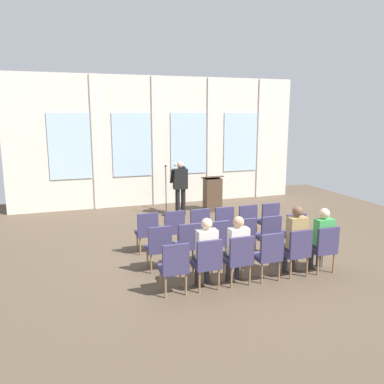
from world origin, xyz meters
TOP-DOWN VIEW (x-y plane):
  - ground_plane at (0.00, 0.00)m, footprint 14.05×14.05m
  - rear_partition at (0.04, 5.40)m, footprint 9.81×0.14m
  - speaker at (0.17, 3.69)m, footprint 0.51×0.69m
  - mic_stand at (-0.25, 3.81)m, footprint 0.28×0.28m
  - lectern at (1.30, 3.87)m, footprint 0.60×0.48m
  - chair_r0_c0 at (-1.52, 0.69)m, footprint 0.46×0.44m
  - chair_r0_c1 at (-0.91, 0.69)m, footprint 0.46×0.44m
  - chair_r0_c2 at (-0.30, 0.69)m, footprint 0.46×0.44m
  - chair_r0_c3 at (0.30, 0.69)m, footprint 0.46×0.44m
  - chair_r0_c4 at (0.91, 0.69)m, footprint 0.46×0.44m
  - chair_r0_c5 at (1.52, 0.69)m, footprint 0.46×0.44m
  - chair_r1_c0 at (-1.52, -0.40)m, footprint 0.46×0.44m
  - chair_r1_c1 at (-0.91, -0.40)m, footprint 0.46×0.44m
  - chair_r1_c2 at (-0.30, -0.40)m, footprint 0.46×0.44m
  - chair_r1_c3 at (0.30, -0.40)m, footprint 0.46×0.44m
  - chair_r1_c4 at (0.91, -0.40)m, footprint 0.46×0.44m
  - chair_r1_c5 at (1.52, -0.40)m, footprint 0.46×0.44m
  - chair_r2_c0 at (-1.52, -1.49)m, footprint 0.46×0.44m
  - chair_r2_c1 at (-0.91, -1.49)m, footprint 0.46×0.44m
  - audience_r2_c1 at (-0.91, -1.41)m, footprint 0.36×0.39m
  - chair_r2_c2 at (-0.30, -1.49)m, footprint 0.46×0.44m
  - audience_r2_c2 at (-0.30, -1.41)m, footprint 0.36×0.39m
  - chair_r2_c3 at (0.30, -1.49)m, footprint 0.46×0.44m
  - chair_r2_c4 at (0.91, -1.49)m, footprint 0.46×0.44m
  - audience_r2_c4 at (0.91, -1.41)m, footprint 0.36×0.39m
  - chair_r2_c5 at (1.52, -1.49)m, footprint 0.46×0.44m
  - audience_r2_c5 at (1.52, -1.41)m, footprint 0.36×0.39m

SIDE VIEW (x-z plane):
  - ground_plane at x=0.00m, z-range 0.00..0.00m
  - mic_stand at x=-0.25m, z-range -0.44..1.11m
  - chair_r0_c0 at x=-1.52m, z-range 0.06..1.00m
  - chair_r0_c1 at x=-0.91m, z-range 0.06..1.00m
  - chair_r0_c2 at x=-0.30m, z-range 0.06..1.00m
  - chair_r0_c3 at x=0.30m, z-range 0.06..1.00m
  - chair_r0_c4 at x=0.91m, z-range 0.06..1.00m
  - chair_r0_c5 at x=1.52m, z-range 0.06..1.00m
  - chair_r1_c0 at x=-1.52m, z-range 0.06..1.00m
  - chair_r1_c1 at x=-0.91m, z-range 0.06..1.00m
  - chair_r1_c2 at x=-0.30m, z-range 0.06..1.00m
  - chair_r1_c3 at x=0.30m, z-range 0.06..1.00m
  - chair_r1_c4 at x=0.91m, z-range 0.06..1.00m
  - chair_r1_c5 at x=1.52m, z-range 0.06..1.00m
  - chair_r2_c0 at x=-1.52m, z-range 0.06..1.00m
  - chair_r2_c1 at x=-0.91m, z-range 0.06..1.00m
  - chair_r2_c2 at x=-0.30m, z-range 0.06..1.00m
  - chair_r2_c3 at x=0.30m, z-range 0.06..1.00m
  - chair_r2_c4 at x=0.91m, z-range 0.06..1.00m
  - chair_r2_c5 at x=1.52m, z-range 0.06..1.00m
  - lectern at x=1.30m, z-range -0.03..1.13m
  - audience_r2_c2 at x=-0.30m, z-range 0.07..1.35m
  - audience_r2_c5 at x=1.52m, z-range 0.07..1.36m
  - audience_r2_c1 at x=-0.91m, z-range 0.07..1.37m
  - audience_r2_c4 at x=0.91m, z-range 0.07..1.45m
  - speaker at x=0.17m, z-range 0.13..1.81m
  - rear_partition at x=0.04m, z-range -0.01..4.28m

